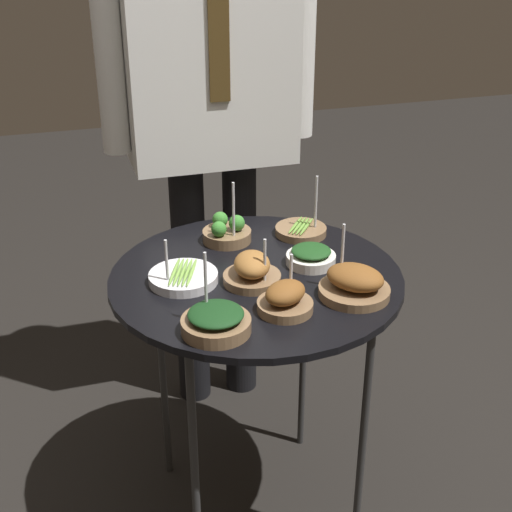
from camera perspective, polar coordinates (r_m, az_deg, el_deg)
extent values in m
plane|color=black|center=(2.19, 0.00, -19.26)|extent=(8.00, 8.00, 0.00)
cylinder|color=black|center=(1.73, 0.00, -1.74)|extent=(0.71, 0.71, 0.02)
cylinder|color=#2D2D2D|center=(1.85, 8.56, -14.25)|extent=(0.02, 0.02, 0.74)
cylinder|color=#2D2D2D|center=(1.75, -4.92, -17.02)|extent=(0.02, 0.02, 0.74)
cylinder|color=#2D2D2D|center=(2.16, 3.82, -7.22)|extent=(0.02, 0.02, 0.74)
cylinder|color=#2D2D2D|center=(2.07, -7.49, -9.09)|extent=(0.02, 0.02, 0.74)
cylinder|color=brown|center=(1.69, -0.32, -1.81)|extent=(0.14, 0.14, 0.02)
ellipsoid|color=#93602D|center=(1.67, -0.33, -0.67)|extent=(0.11, 0.13, 0.05)
cylinder|color=silver|center=(1.64, 0.56, -0.63)|extent=(0.01, 0.01, 0.12)
cylinder|color=silver|center=(1.78, 4.41, -0.26)|extent=(0.12, 0.12, 0.03)
ellipsoid|color=#194219|center=(1.77, 4.44, 0.41)|extent=(0.10, 0.10, 0.02)
cylinder|color=brown|center=(1.58, 2.34, -4.04)|extent=(0.13, 0.13, 0.02)
ellipsoid|color=brown|center=(1.56, 2.36, -2.94)|extent=(0.13, 0.12, 0.05)
cylinder|color=silver|center=(1.58, 2.80, -1.84)|extent=(0.01, 0.01, 0.12)
cylinder|color=brown|center=(1.90, -2.34, 1.63)|extent=(0.13, 0.13, 0.03)
sphere|color=#387F2D|center=(1.88, -1.55, 2.66)|extent=(0.04, 0.04, 0.04)
sphere|color=#387F2D|center=(1.91, -2.89, 2.94)|extent=(0.04, 0.04, 0.04)
sphere|color=#387F2D|center=(1.85, -2.99, 2.17)|extent=(0.04, 0.04, 0.04)
cylinder|color=silver|center=(1.84, -1.81, 3.35)|extent=(0.01, 0.01, 0.18)
cylinder|color=silver|center=(1.70, -5.83, -1.73)|extent=(0.17, 0.17, 0.02)
ellipsoid|color=#7AA847|center=(1.69, -5.17, -1.29)|extent=(0.06, 0.13, 0.01)
ellipsoid|color=#7AA847|center=(1.69, -5.51, -1.28)|extent=(0.06, 0.13, 0.01)
ellipsoid|color=#7AA847|center=(1.69, -5.86, -1.26)|extent=(0.06, 0.13, 0.01)
ellipsoid|color=#7AA847|center=(1.69, -6.20, -1.25)|extent=(0.06, 0.13, 0.01)
ellipsoid|color=#7AA847|center=(1.70, -6.55, -1.23)|extent=(0.06, 0.13, 0.01)
cylinder|color=silver|center=(1.65, -7.15, -0.66)|extent=(0.01, 0.01, 0.12)
cylinder|color=brown|center=(1.50, -3.21, -5.55)|extent=(0.15, 0.15, 0.03)
ellipsoid|color=#143816|center=(1.49, -3.24, -4.65)|extent=(0.12, 0.12, 0.02)
cylinder|color=silver|center=(1.50, -4.03, -2.56)|extent=(0.01, 0.01, 0.17)
cylinder|color=brown|center=(1.65, 7.86, -2.83)|extent=(0.16, 0.16, 0.02)
ellipsoid|color=brown|center=(1.63, 7.93, -1.69)|extent=(0.17, 0.17, 0.05)
cylinder|color=silver|center=(1.64, 6.91, -0.03)|extent=(0.01, 0.01, 0.16)
cylinder|color=brown|center=(1.94, 3.60, 2.04)|extent=(0.14, 0.14, 0.02)
ellipsoid|color=olive|center=(1.93, 4.06, 2.37)|extent=(0.08, 0.10, 0.01)
ellipsoid|color=olive|center=(1.93, 3.76, 2.41)|extent=(0.08, 0.10, 0.01)
ellipsoid|color=olive|center=(1.93, 3.47, 2.46)|extent=(0.08, 0.10, 0.01)
ellipsoid|color=olive|center=(1.94, 3.18, 2.50)|extent=(0.08, 0.10, 0.01)
cylinder|color=silver|center=(1.91, 4.81, 4.07)|extent=(0.01, 0.01, 0.16)
cylinder|color=black|center=(2.36, -5.25, -2.44)|extent=(0.11, 0.11, 0.86)
cylinder|color=black|center=(2.39, -1.27, -1.88)|extent=(0.11, 0.11, 0.86)
cube|color=white|center=(2.12, -3.79, 16.06)|extent=(0.49, 0.23, 0.65)
cube|color=#4C3819|center=(1.99, -3.01, 17.66)|extent=(0.06, 0.01, 0.39)
cylinder|color=white|center=(2.07, -11.75, 16.07)|extent=(0.08, 0.08, 0.60)
cylinder|color=white|center=(2.19, 3.72, 17.12)|extent=(0.08, 0.08, 0.60)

